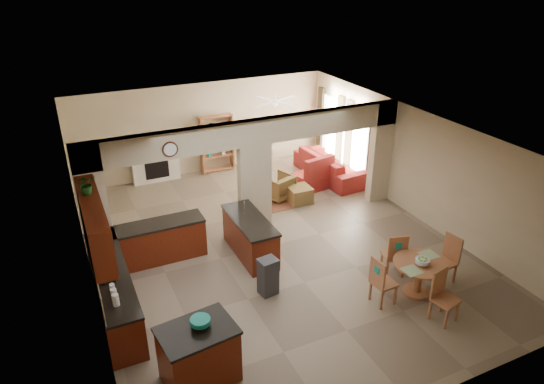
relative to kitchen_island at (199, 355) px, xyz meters
name	(u,v)px	position (x,y,z in m)	size (l,w,h in m)	color
floor	(272,246)	(2.74, 3.14, -0.51)	(10.00, 10.00, 0.00)	#786953
ceiling	(272,132)	(2.74, 3.14, 2.29)	(10.00, 10.00, 0.00)	white
wall_back	(203,128)	(2.74, 8.14, 0.89)	(8.00, 8.00, 0.00)	#C3AD8F
wall_front	(424,334)	(2.74, -1.86, 0.89)	(8.00, 8.00, 0.00)	#C3AD8F
wall_left	(84,231)	(-1.26, 3.14, 0.89)	(10.00, 10.00, 0.00)	#C3AD8F
wall_right	(414,163)	(6.74, 3.14, 0.89)	(10.00, 10.00, 0.00)	#C3AD8F
partition_left_pier	(94,206)	(-0.96, 4.14, 0.89)	(0.60, 0.25, 2.80)	#C3AD8F
partition_center_pier	(255,187)	(2.74, 4.14, 0.59)	(0.80, 0.25, 2.20)	#C3AD8F
partition_right_pier	(381,152)	(6.44, 4.14, 0.89)	(0.60, 0.25, 2.80)	#C3AD8F
partition_header	(254,132)	(2.74, 4.14, 1.99)	(8.00, 0.25, 0.60)	#C3AD8F
kitchen_counter	(131,268)	(-0.52, 2.90, -0.04)	(2.52, 3.29, 1.48)	#471108
upper_cabinets	(94,224)	(-1.08, 2.34, 1.41)	(0.35, 2.40, 0.90)	#471108
peninsula	(250,237)	(2.14, 3.03, -0.05)	(0.70, 1.85, 0.91)	#471108
wall_clock	(170,149)	(0.74, 3.99, 1.94)	(0.34, 0.34, 0.03)	#482318
rug	(279,200)	(3.94, 5.24, -0.50)	(1.60, 1.30, 0.01)	brown
fireplace	(155,162)	(1.14, 7.98, 0.11)	(1.60, 0.35, 1.20)	silver
shelving_unit	(217,144)	(3.09, 7.96, 0.39)	(1.00, 0.32, 1.80)	#A15E37
window_a	(361,143)	(6.71, 5.44, 0.69)	(0.02, 0.90, 1.90)	white
window_b	(331,127)	(6.71, 7.14, 0.69)	(0.02, 0.90, 1.90)	white
glazed_door	(345,139)	(6.71, 6.29, 0.54)	(0.02, 0.70, 2.10)	white
drape_a_left	(372,150)	(6.67, 4.84, 0.69)	(0.10, 0.28, 2.30)	#43251B
drape_a_right	(348,137)	(6.67, 6.04, 0.69)	(0.10, 0.28, 2.30)	#43251B
drape_b_left	(340,132)	(6.67, 6.54, 0.69)	(0.10, 0.28, 2.30)	#43251B
drape_b_right	(320,122)	(6.67, 7.74, 0.69)	(0.10, 0.28, 2.30)	#43251B
ceiling_fan	(275,101)	(4.24, 6.14, 2.05)	(1.00, 1.00, 0.10)	white
kitchen_island	(199,355)	(0.00, 0.00, 0.00)	(1.26, 0.97, 1.01)	#471108
teal_bowl	(200,323)	(0.08, 0.04, 0.58)	(0.31, 0.31, 0.15)	#138778
trash_can	(268,278)	(1.91, 1.55, -0.14)	(0.35, 0.29, 0.74)	#2E2E30
dining_table	(419,273)	(4.62, 0.29, -0.02)	(1.07, 1.07, 0.73)	#A15E37
fruit_bowl	(422,262)	(4.60, 0.22, 0.29)	(0.28, 0.28, 0.15)	#69A623
sofa	(330,165)	(6.04, 6.00, -0.12)	(1.04, 2.66, 0.78)	maroon
chaise	(313,180)	(5.25, 5.63, -0.30)	(1.02, 0.83, 0.41)	maroon
armchair	(278,186)	(3.98, 5.38, -0.16)	(0.74, 0.76, 0.69)	maroon
ottoman	(299,194)	(4.40, 4.90, -0.29)	(0.61, 0.61, 0.44)	maroon
plant	(86,184)	(-1.08, 2.67, 2.04)	(0.33, 0.28, 0.36)	#134814
chair_north	(395,254)	(4.56, 0.97, 0.05)	(0.52, 0.52, 1.02)	#A15E37
chair_east	(448,257)	(5.46, 0.40, 0.05)	(0.47, 0.47, 1.02)	#A15E37
chair_south	(442,293)	(4.51, -0.48, 0.05)	(0.50, 0.50, 1.02)	#A15E37
chair_west	(381,280)	(3.73, 0.34, 0.05)	(0.44, 0.44, 1.02)	#A15E37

